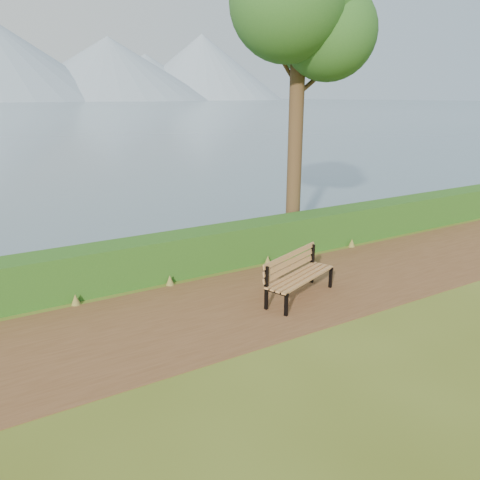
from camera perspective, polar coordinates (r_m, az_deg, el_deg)
ground at (r=9.71m, az=2.25°, el=-8.27°), size 140.00×140.00×0.00m
path at (r=9.94m, az=1.31°, el=-7.61°), size 40.00×3.40×0.01m
hedge at (r=11.64m, az=-4.64°, el=-1.26°), size 32.00×0.85×1.00m
bench at (r=10.06m, az=6.92°, el=-3.96°), size 2.02×1.23×0.98m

